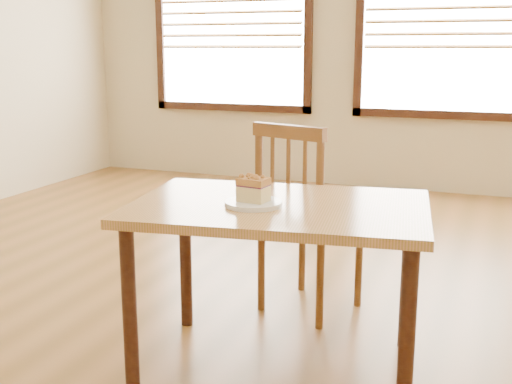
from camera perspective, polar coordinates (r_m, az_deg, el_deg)
ground at (r=2.88m, az=1.75°, el=-16.17°), size 8.00×8.00×0.00m
window_left at (r=6.92m, az=-2.23°, el=16.24°), size 1.76×0.10×1.96m
window_right at (r=6.38m, az=17.00°, el=16.01°), size 1.76×0.10×1.96m
cafe_table_main at (r=2.71m, az=2.08°, el=-3.00°), size 1.33×0.98×0.75m
cafe_chair_main at (r=3.37m, az=4.51°, el=-2.23°), size 0.59×0.59×1.03m
plate at (r=2.65m, az=-0.23°, el=-1.03°), size 0.24×0.24×0.02m
cake_slice at (r=2.64m, az=-0.26°, el=0.34°), size 0.14×0.11×0.12m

